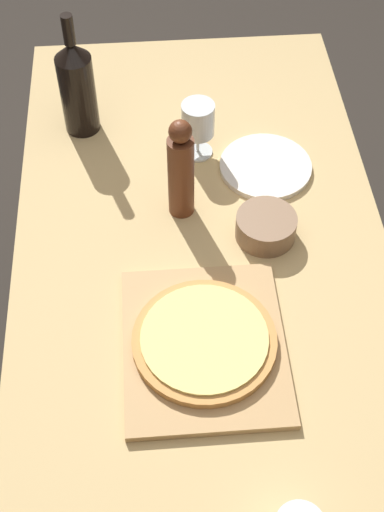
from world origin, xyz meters
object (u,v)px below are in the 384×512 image
wine_bottle (77,86)px  small_bowl (266,227)px  pizza (204,340)px  pepper_mill (181,171)px  wine_glass (198,121)px

wine_bottle → small_bowl: size_ratio=2.39×
pizza → wine_bottle: 0.73m
pizza → small_bowl: bearing=60.2°
wine_bottle → small_bowl: bearing=-43.8°
pepper_mill → wine_bottle: bearing=127.4°
wine_bottle → pizza: bearing=-69.6°
wine_bottle → small_bowl: 0.58m
pizza → pepper_mill: 0.39m
pizza → wine_bottle: (-0.25, 0.68, 0.10)m
pizza → wine_glass: (0.03, 0.56, 0.07)m
small_bowl → wine_glass: bearing=114.7°
pepper_mill → small_bowl: 0.23m
wine_bottle → pepper_mill: size_ratio=1.23×
wine_glass → wine_bottle: bearing=157.8°
small_bowl → wine_bottle: bearing=136.2°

